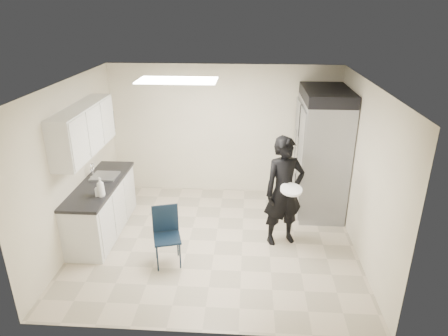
# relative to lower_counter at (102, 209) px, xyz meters

# --- Properties ---
(floor) EXTENTS (4.50, 4.50, 0.00)m
(floor) POSITION_rel_lower_counter_xyz_m (1.95, -0.20, -0.43)
(floor) COLOR #B2A48C
(floor) RESTS_ON ground
(ceiling) EXTENTS (4.50, 4.50, 0.00)m
(ceiling) POSITION_rel_lower_counter_xyz_m (1.95, -0.20, 2.17)
(ceiling) COLOR silver
(ceiling) RESTS_ON back_wall
(back_wall) EXTENTS (4.50, 0.00, 4.50)m
(back_wall) POSITION_rel_lower_counter_xyz_m (1.95, 1.80, 0.87)
(back_wall) COLOR beige
(back_wall) RESTS_ON floor
(left_wall) EXTENTS (0.00, 4.00, 4.00)m
(left_wall) POSITION_rel_lower_counter_xyz_m (-0.30, -0.20, 0.87)
(left_wall) COLOR beige
(left_wall) RESTS_ON floor
(right_wall) EXTENTS (0.00, 4.00, 4.00)m
(right_wall) POSITION_rel_lower_counter_xyz_m (4.20, -0.20, 0.87)
(right_wall) COLOR beige
(right_wall) RESTS_ON floor
(ceiling_panel) EXTENTS (1.20, 0.60, 0.02)m
(ceiling_panel) POSITION_rel_lower_counter_xyz_m (1.35, 0.20, 2.14)
(ceiling_panel) COLOR white
(ceiling_panel) RESTS_ON ceiling
(lower_counter) EXTENTS (0.60, 1.90, 0.86)m
(lower_counter) POSITION_rel_lower_counter_xyz_m (0.00, 0.00, 0.00)
(lower_counter) COLOR silver
(lower_counter) RESTS_ON floor
(countertop) EXTENTS (0.64, 1.95, 0.05)m
(countertop) POSITION_rel_lower_counter_xyz_m (0.00, 0.00, 0.46)
(countertop) COLOR black
(countertop) RESTS_ON lower_counter
(sink) EXTENTS (0.42, 0.40, 0.14)m
(sink) POSITION_rel_lower_counter_xyz_m (0.02, 0.25, 0.44)
(sink) COLOR gray
(sink) RESTS_ON countertop
(faucet) EXTENTS (0.02, 0.02, 0.24)m
(faucet) POSITION_rel_lower_counter_xyz_m (-0.18, 0.25, 0.59)
(faucet) COLOR silver
(faucet) RESTS_ON countertop
(upper_cabinets) EXTENTS (0.35, 1.80, 0.75)m
(upper_cabinets) POSITION_rel_lower_counter_xyz_m (-0.13, 0.00, 1.40)
(upper_cabinets) COLOR silver
(upper_cabinets) RESTS_ON left_wall
(towel_dispenser) EXTENTS (0.22, 0.30, 0.35)m
(towel_dispenser) POSITION_rel_lower_counter_xyz_m (-0.19, 1.15, 1.19)
(towel_dispenser) COLOR black
(towel_dispenser) RESTS_ON left_wall
(notice_sticker_left) EXTENTS (0.00, 0.12, 0.07)m
(notice_sticker_left) POSITION_rel_lower_counter_xyz_m (-0.29, -0.10, 0.79)
(notice_sticker_left) COLOR yellow
(notice_sticker_left) RESTS_ON left_wall
(notice_sticker_right) EXTENTS (0.00, 0.12, 0.07)m
(notice_sticker_right) POSITION_rel_lower_counter_xyz_m (-0.29, 0.10, 0.75)
(notice_sticker_right) COLOR yellow
(notice_sticker_right) RESTS_ON left_wall
(commercial_fridge) EXTENTS (0.80, 1.35, 2.10)m
(commercial_fridge) POSITION_rel_lower_counter_xyz_m (3.78, 1.07, 0.62)
(commercial_fridge) COLOR gray
(commercial_fridge) RESTS_ON floor
(fridge_compressor) EXTENTS (0.80, 1.35, 0.20)m
(fridge_compressor) POSITION_rel_lower_counter_xyz_m (3.78, 1.07, 1.77)
(fridge_compressor) COLOR black
(fridge_compressor) RESTS_ON commercial_fridge
(folding_chair) EXTENTS (0.48, 0.48, 0.87)m
(folding_chair) POSITION_rel_lower_counter_xyz_m (1.29, -0.85, 0.01)
(folding_chair) COLOR black
(folding_chair) RESTS_ON floor
(man_tuxedo) EXTENTS (0.77, 0.64, 1.81)m
(man_tuxedo) POSITION_rel_lower_counter_xyz_m (3.03, -0.12, 0.47)
(man_tuxedo) COLOR black
(man_tuxedo) RESTS_ON floor
(bucket_lid) EXTENTS (0.42, 0.42, 0.04)m
(bucket_lid) POSITION_rel_lower_counter_xyz_m (3.11, -0.35, 0.62)
(bucket_lid) COLOR silver
(bucket_lid) RESTS_ON man_tuxedo
(soap_bottle_a) EXTENTS (0.17, 0.17, 0.31)m
(soap_bottle_a) POSITION_rel_lower_counter_xyz_m (0.22, -0.47, 0.63)
(soap_bottle_a) COLOR white
(soap_bottle_a) RESTS_ON countertop
(soap_bottle_b) EXTENTS (0.10, 0.10, 0.20)m
(soap_bottle_b) POSITION_rel_lower_counter_xyz_m (0.17, -0.46, 0.58)
(soap_bottle_b) COLOR #ABAAB6
(soap_bottle_b) RESTS_ON countertop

